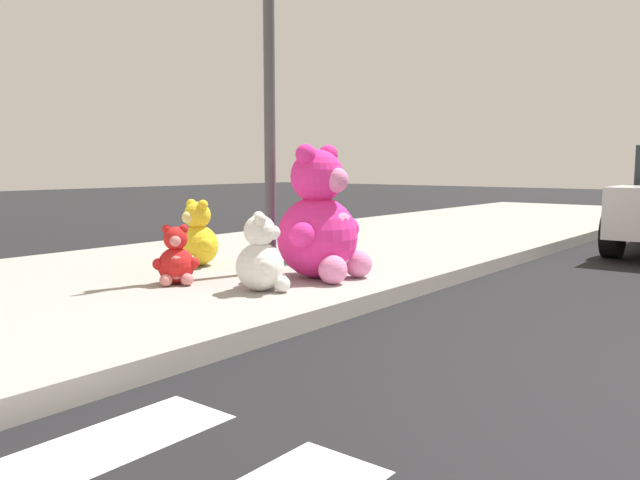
{
  "coord_description": "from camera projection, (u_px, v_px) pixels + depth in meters",
  "views": [
    {
      "loc": [
        -3.6,
        0.12,
        1.21
      ],
      "look_at": [
        0.78,
        3.6,
        0.55
      ],
      "focal_mm": 35.78,
      "sensor_mm": 36.0,
      "label": 1
    }
  ],
  "objects": [
    {
      "name": "sidewalk",
      "position": [
        138.0,
        285.0,
        6.07
      ],
      "size": [
        28.0,
        4.4,
        0.15
      ],
      "primitive_type": "cube",
      "color": "#9E9B93",
      "rests_on": "ground_plane"
    },
    {
      "name": "plush_teal",
      "position": [
        304.0,
        239.0,
        6.98
      ],
      "size": [
        0.48,
        0.42,
        0.62
      ],
      "color": "teal",
      "rests_on": "sidewalk"
    },
    {
      "name": "plush_red",
      "position": [
        176.0,
        260.0,
        5.69
      ],
      "size": [
        0.38,
        0.38,
        0.53
      ],
      "color": "red",
      "rests_on": "sidewalk"
    },
    {
      "name": "sign_pole",
      "position": [
        270.0,
        98.0,
        6.15
      ],
      "size": [
        0.56,
        0.11,
        3.2
      ],
      "color": "#4C4C51",
      "rests_on": "sidewalk"
    },
    {
      "name": "plush_white",
      "position": [
        262.0,
        259.0,
        5.38
      ],
      "size": [
        0.48,
        0.48,
        0.67
      ],
      "color": "white",
      "rests_on": "sidewalk"
    },
    {
      "name": "plush_yellow",
      "position": [
        196.0,
        239.0,
        6.7
      ],
      "size": [
        0.48,
        0.54,
        0.7
      ],
      "color": "yellow",
      "rests_on": "sidewalk"
    },
    {
      "name": "plush_pink_large",
      "position": [
        321.0,
        225.0,
        5.97
      ],
      "size": [
        0.97,
        0.85,
        1.25
      ],
      "color": "#F22D93",
      "rests_on": "sidewalk"
    }
  ]
}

